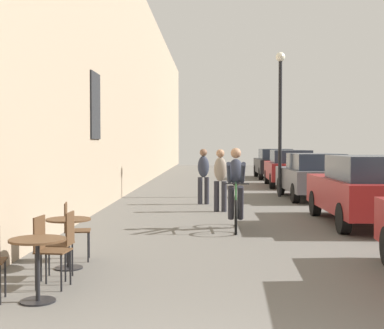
{
  "coord_description": "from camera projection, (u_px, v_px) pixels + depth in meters",
  "views": [
    {
      "loc": [
        -0.22,
        -3.41,
        1.79
      ],
      "look_at": [
        -0.81,
        13.87,
        1.16
      ],
      "focal_mm": 52.52,
      "sensor_mm": 36.0,
      "label": 1
    }
  ],
  "objects": [
    {
      "name": "building_facade_left",
      "position": [
        107.0,
        66.0,
        17.41
      ],
      "size": [
        0.54,
        68.0,
        8.41
      ],
      "color": "tan",
      "rests_on": "ground_plane"
    },
    {
      "name": "cafe_table_near",
      "position": [
        38.0,
        256.0,
        6.33
      ],
      "size": [
        0.64,
        0.64,
        0.72
      ],
      "color": "black",
      "rests_on": "ground_plane"
    },
    {
      "name": "cafe_chair_near_toward_street",
      "position": [
        47.0,
        246.0,
        6.97
      ],
      "size": [
        0.41,
        0.41,
        0.89
      ],
      "color": "black",
      "rests_on": "ground_plane"
    },
    {
      "name": "cafe_table_mid",
      "position": [
        68.0,
        232.0,
        8.04
      ],
      "size": [
        0.64,
        0.64,
        0.72
      ],
      "color": "black",
      "rests_on": "ground_plane"
    },
    {
      "name": "cafe_chair_mid_toward_street",
      "position": [
        73.0,
        227.0,
        8.6
      ],
      "size": [
        0.44,
        0.44,
        0.89
      ],
      "color": "black",
      "rests_on": "ground_plane"
    },
    {
      "name": "cafe_chair_mid_toward_wall",
      "position": [
        62.0,
        240.0,
        7.43
      ],
      "size": [
        0.39,
        0.39,
        0.89
      ],
      "color": "black",
      "rests_on": "ground_plane"
    },
    {
      "name": "cyclist_on_bicycle",
      "position": [
        236.0,
        191.0,
        11.77
      ],
      "size": [
        0.52,
        1.76,
        1.74
      ],
      "color": "black",
      "rests_on": "ground_plane"
    },
    {
      "name": "pedestrian_near",
      "position": [
        220.0,
        177.0,
        14.84
      ],
      "size": [
        0.37,
        0.29,
        1.66
      ],
      "color": "#26262D",
      "rests_on": "ground_plane"
    },
    {
      "name": "pedestrian_mid",
      "position": [
        203.0,
        173.0,
        16.68
      ],
      "size": [
        0.37,
        0.29,
        1.65
      ],
      "color": "#26262D",
      "rests_on": "ground_plane"
    },
    {
      "name": "street_lamp",
      "position": [
        280.0,
        105.0,
        19.0
      ],
      "size": [
        0.32,
        0.32,
        4.9
      ],
      "color": "black",
      "rests_on": "ground_plane"
    },
    {
      "name": "parked_car_second",
      "position": [
        366.0,
        189.0,
        12.42
      ],
      "size": [
        1.87,
        4.35,
        1.54
      ],
      "color": "maroon",
      "rests_on": "ground_plane"
    },
    {
      "name": "parked_car_third",
      "position": [
        312.0,
        175.0,
        18.28
      ],
      "size": [
        1.89,
        4.25,
        1.49
      ],
      "color": "#595960",
      "rests_on": "ground_plane"
    },
    {
      "name": "parked_car_fourth",
      "position": [
        289.0,
        168.0,
        23.66
      ],
      "size": [
        1.93,
        4.39,
        1.55
      ],
      "color": "maroon",
      "rests_on": "ground_plane"
    },
    {
      "name": "parked_car_fifth",
      "position": [
        274.0,
        163.0,
        29.35
      ],
      "size": [
        1.85,
        4.36,
        1.55
      ],
      "color": "black",
      "rests_on": "ground_plane"
    }
  ]
}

